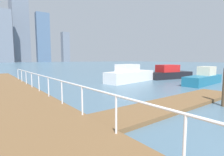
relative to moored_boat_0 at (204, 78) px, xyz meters
The scene contains 10 objects.
ground_plane 15.90m from the moored_boat_0, 135.24° to the left, with size 300.00×300.00×0.00m, color slate.
floating_dock 9.75m from the moored_boat_0, 163.47° to the right, with size 10.91×2.00×0.18m, color brown.
boardwalk_railing 14.51m from the moored_boat_0, behind, with size 0.06×25.55×1.08m.
moored_boat_0 is the anchor object (origin of this frame).
moored_boat_1 7.29m from the moored_boat_0, 129.28° to the left, with size 6.59×2.75×1.90m.
moored_boat_4 5.31m from the moored_boat_0, 72.36° to the left, with size 6.29×3.18×1.75m.
skyline_tower_3 153.05m from the moored_boat_0, 90.87° to the left, with size 11.70×7.30×40.95m, color slate.
skyline_tower_4 172.97m from the moored_boat_0, 85.89° to the left, with size 13.58×13.30×61.17m, color slate.
skyline_tower_5 167.34m from the moored_boat_0, 79.43° to the left, with size 11.78×7.62×45.61m, color slate.
skyline_tower_6 171.33m from the moored_boat_0, 72.23° to the left, with size 7.11×6.10×29.96m, color slate.
Camera 1 is at (-5.94, 1.02, 2.41)m, focal length 27.40 mm.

